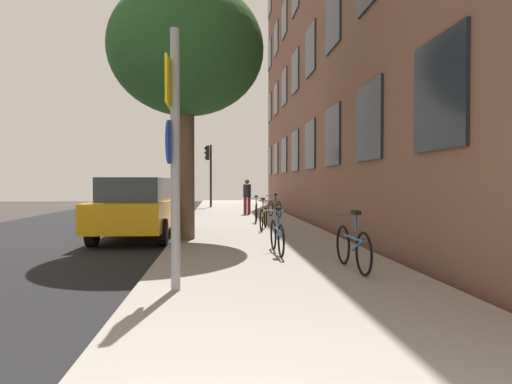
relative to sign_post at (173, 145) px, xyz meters
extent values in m
plane|color=#332D28|center=(-1.94, 10.57, -1.98)|extent=(41.80, 41.80, 0.00)
cube|color=black|center=(-4.04, 10.57, -1.98)|extent=(7.00, 38.00, 0.01)
cube|color=gray|center=(1.56, 10.57, -1.92)|extent=(4.20, 38.00, 0.12)
cube|color=brown|center=(4.16, 10.07, 5.26)|extent=(0.50, 27.00, 14.47)
cube|color=#1E232D|center=(3.88, 0.69, 0.87)|extent=(0.06, 1.59, 1.71)
cube|color=#1E232D|center=(3.88, 3.82, 0.87)|extent=(0.06, 1.59, 1.71)
cube|color=#1E232D|center=(3.88, 6.94, 0.87)|extent=(0.06, 1.59, 1.71)
cube|color=#1E232D|center=(3.88, 10.07, 0.87)|extent=(0.06, 1.59, 1.71)
cube|color=#1E232D|center=(3.88, 13.19, 0.87)|extent=(0.06, 1.59, 1.71)
cube|color=#1E232D|center=(3.88, 16.32, 0.87)|extent=(0.06, 1.59, 1.71)
cube|color=#1E232D|center=(3.88, 19.44, 0.87)|extent=(0.06, 1.59, 1.71)
cube|color=#1E232D|center=(3.88, 22.57, 0.87)|extent=(0.06, 1.59, 1.71)
cube|color=#1E232D|center=(3.88, 6.94, 4.24)|extent=(0.06, 1.59, 1.71)
cube|color=#1E232D|center=(3.88, 10.07, 4.24)|extent=(0.06, 1.59, 1.71)
cube|color=#1E232D|center=(3.88, 13.19, 4.24)|extent=(0.06, 1.59, 1.71)
cube|color=#1E232D|center=(3.88, 16.32, 4.24)|extent=(0.06, 1.59, 1.71)
cube|color=#1E232D|center=(3.88, 19.44, 4.24)|extent=(0.06, 1.59, 1.71)
cube|color=#1E232D|center=(3.88, 22.57, 4.24)|extent=(0.06, 1.59, 1.71)
cube|color=#1E232D|center=(3.88, 16.32, 7.61)|extent=(0.06, 1.59, 1.71)
cube|color=#1E232D|center=(3.88, 19.44, 7.61)|extent=(0.06, 1.59, 1.71)
cube|color=#1E232D|center=(3.88, 22.57, 7.61)|extent=(0.06, 1.59, 1.71)
cube|color=#1E232D|center=(3.88, 22.57, 10.98)|extent=(0.06, 1.59, 1.71)
cylinder|color=gray|center=(0.02, 0.00, -0.19)|extent=(0.12, 0.12, 3.35)
cube|color=yellow|center=(-0.06, 0.00, 0.79)|extent=(0.03, 0.60, 0.60)
cylinder|color=#14339E|center=(-0.06, 0.00, 0.04)|extent=(0.03, 0.56, 0.56)
cylinder|color=black|center=(0.20, 19.67, -0.11)|extent=(0.12, 0.12, 3.51)
cube|color=black|center=(0.02, 19.67, 1.20)|extent=(0.20, 0.24, 0.80)
sphere|color=#4B0707|center=(-0.09, 19.67, 1.46)|extent=(0.16, 0.16, 0.16)
sphere|color=#523707|center=(-0.09, 19.67, 1.20)|extent=(0.16, 0.16, 0.16)
sphere|color=green|center=(-0.09, 19.67, 0.94)|extent=(0.16, 0.16, 0.16)
cylinder|color=brown|center=(-0.18, 5.30, -0.11)|extent=(0.38, 0.38, 3.50)
ellipsoid|color=#235123|center=(-0.18, 5.30, 2.77)|extent=(3.77, 3.77, 3.21)
torus|color=black|center=(2.68, 1.61, -1.53)|extent=(0.06, 0.66, 0.66)
torus|color=black|center=(2.72, 0.63, -1.53)|extent=(0.06, 0.66, 0.66)
cylinder|color=#194C99|center=(2.70, 1.12, -1.35)|extent=(0.07, 0.83, 0.04)
cylinder|color=#194C99|center=(2.71, 0.88, -1.43)|extent=(0.06, 0.50, 0.27)
cylinder|color=#194C99|center=(2.71, 0.97, -1.10)|extent=(0.04, 0.04, 0.28)
cube|color=black|center=(2.71, 0.97, -0.94)|extent=(0.10, 0.24, 0.06)
cylinder|color=#4C4C4C|center=(2.68, 1.61, -1.02)|extent=(0.42, 0.05, 0.03)
torus|color=black|center=(1.71, 3.32, -1.55)|extent=(0.06, 0.63, 0.63)
torus|color=black|center=(1.73, 2.36, -1.55)|extent=(0.06, 0.63, 0.63)
cylinder|color=#194C99|center=(1.72, 2.84, -1.37)|extent=(0.06, 0.82, 0.04)
cylinder|color=#194C99|center=(1.73, 2.60, -1.45)|extent=(0.06, 0.49, 0.27)
cylinder|color=#194C99|center=(1.72, 2.69, -1.13)|extent=(0.04, 0.04, 0.28)
cube|color=black|center=(1.72, 2.69, -0.97)|extent=(0.10, 0.24, 0.06)
cylinder|color=#4C4C4C|center=(1.71, 3.32, -1.05)|extent=(0.42, 0.04, 0.03)
torus|color=black|center=(2.04, 7.88, -1.53)|extent=(0.18, 0.65, 0.65)
torus|color=black|center=(1.81, 6.86, -1.53)|extent=(0.18, 0.65, 0.65)
cylinder|color=#C68C19|center=(1.92, 7.37, -1.36)|extent=(0.23, 0.88, 0.04)
cylinder|color=#C68C19|center=(1.87, 7.11, -1.44)|extent=(0.16, 0.54, 0.29)
cylinder|color=#C68C19|center=(1.89, 7.22, -1.11)|extent=(0.04, 0.04, 0.28)
cube|color=black|center=(1.89, 7.22, -0.95)|extent=(0.10, 0.24, 0.06)
cylinder|color=#4C4C4C|center=(2.04, 7.88, -1.03)|extent=(0.42, 0.12, 0.03)
torus|color=black|center=(1.98, 10.36, -1.54)|extent=(0.11, 0.65, 0.65)
torus|color=black|center=(1.87, 9.40, -1.54)|extent=(0.11, 0.65, 0.65)
cylinder|color=#B21E1E|center=(1.93, 9.88, -1.36)|extent=(0.13, 0.82, 0.04)
cylinder|color=#B21E1E|center=(1.90, 9.64, -1.44)|extent=(0.10, 0.50, 0.27)
cylinder|color=#B21E1E|center=(1.91, 9.74, -1.11)|extent=(0.04, 0.04, 0.28)
cube|color=black|center=(1.91, 9.74, -0.95)|extent=(0.10, 0.24, 0.06)
cylinder|color=#4C4C4C|center=(1.98, 10.36, -1.03)|extent=(0.42, 0.08, 0.03)
torus|color=black|center=(2.74, 12.51, -1.53)|extent=(0.16, 0.65, 0.66)
torus|color=black|center=(2.94, 11.47, -1.53)|extent=(0.16, 0.65, 0.66)
cylinder|color=black|center=(2.84, 11.99, -1.35)|extent=(0.21, 0.88, 0.04)
cylinder|color=black|center=(2.89, 11.73, -1.43)|extent=(0.14, 0.54, 0.29)
cylinder|color=black|center=(2.87, 11.84, -1.10)|extent=(0.04, 0.04, 0.28)
cube|color=black|center=(2.87, 11.84, -0.94)|extent=(0.10, 0.24, 0.06)
cylinder|color=#4C4C4C|center=(2.74, 12.51, -1.02)|extent=(0.42, 0.11, 0.03)
cylinder|color=maroon|center=(1.78, 13.82, -1.49)|extent=(0.14, 0.14, 0.75)
cylinder|color=maroon|center=(1.95, 13.82, -1.49)|extent=(0.14, 0.14, 0.75)
cylinder|color=#26262D|center=(1.86, 13.82, -0.83)|extent=(0.48, 0.48, 0.56)
sphere|color=brown|center=(1.86, 13.82, -0.43)|extent=(0.20, 0.20, 0.20)
cube|color=orange|center=(-1.55, 6.33, -1.30)|extent=(1.91, 4.32, 0.70)
cube|color=#2D3847|center=(-1.55, 6.11, -0.65)|extent=(1.57, 2.43, 0.60)
cylinder|color=black|center=(-2.36, 7.69, -1.65)|extent=(0.22, 0.64, 0.64)
cylinder|color=black|center=(-0.74, 7.69, -1.65)|extent=(0.22, 0.64, 0.64)
cylinder|color=black|center=(-2.36, 4.96, -1.65)|extent=(0.22, 0.64, 0.64)
cylinder|color=black|center=(-0.74, 4.96, -1.65)|extent=(0.22, 0.64, 0.64)
cube|color=navy|center=(-1.62, 14.46, -1.30)|extent=(1.86, 4.28, 0.70)
cube|color=#2D3847|center=(-1.62, 14.25, -0.65)|extent=(1.56, 2.40, 0.60)
cylinder|color=black|center=(-2.45, 15.82, -1.65)|extent=(0.22, 0.64, 0.64)
cylinder|color=black|center=(-0.78, 15.82, -1.65)|extent=(0.22, 0.64, 0.64)
cylinder|color=black|center=(-2.45, 13.09, -1.65)|extent=(0.22, 0.64, 0.64)
cylinder|color=black|center=(-0.78, 13.09, -1.65)|extent=(0.22, 0.64, 0.64)
cube|color=silver|center=(-2.11, 20.92, -1.30)|extent=(1.96, 3.96, 0.70)
cube|color=#1E232D|center=(-2.11, 20.73, -0.65)|extent=(1.62, 2.23, 0.60)
cylinder|color=black|center=(-2.96, 22.18, -1.65)|extent=(0.22, 0.64, 0.64)
cylinder|color=black|center=(-1.26, 22.18, -1.65)|extent=(0.22, 0.64, 0.64)
cylinder|color=black|center=(-2.96, 19.67, -1.65)|extent=(0.22, 0.64, 0.64)
cylinder|color=black|center=(-1.26, 19.67, -1.65)|extent=(0.22, 0.64, 0.64)
camera|label=1|loc=(0.56, -5.84, -0.48)|focal=31.58mm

